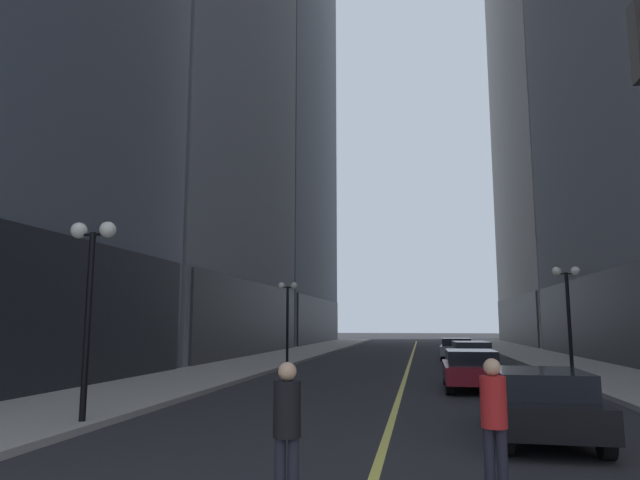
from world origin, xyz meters
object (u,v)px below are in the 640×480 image
Objects in this scene: pedestrian_in_black_coat at (287,422)px; car_maroon at (471,368)px; street_lamp_left_far at (288,304)px; pedestrian_in_red_jacket at (494,414)px; car_grey at (457,348)px; car_black at (540,402)px; car_blue at (471,354)px; street_lamp_right_mid at (568,296)px; street_lamp_left_near at (91,275)px.

car_maroon is at bearing 76.18° from pedestrian_in_black_coat.
car_maroon is at bearing -49.25° from street_lamp_left_far.
car_maroon is 12.05m from pedestrian_in_red_jacket.
pedestrian_in_black_coat is 0.39× the size of street_lamp_left_far.
car_black is at bearing -89.68° from car_grey.
car_blue is 1.06× the size of street_lamp_left_far.
street_lamp_right_mid is at bearing -60.20° from car_blue.
car_blue is 1.06× the size of street_lamp_left_near.
car_grey is at bearing 69.66° from street_lamp_left_near.
car_black is 2.42× the size of pedestrian_in_black_coat.
street_lamp_left_near is (-9.48, -18.19, 2.54)m from car_blue.
street_lamp_left_far reaches higher than car_maroon.
pedestrian_in_red_jacket is 0.39× the size of street_lamp_left_far.
pedestrian_in_red_jacket is 16.62m from street_lamp_right_mid.
pedestrian_in_black_coat is at bearing -76.67° from street_lamp_left_far.
car_black is 2.41× the size of pedestrian_in_red_jacket.
street_lamp_left_near reaches higher than pedestrian_in_black_coat.
car_maroon is at bearing 86.78° from pedestrian_in_red_jacket.
car_grey is 26.52m from street_lamp_left_near.
pedestrian_in_black_coat is at bearing -99.99° from car_blue.
street_lamp_left_far is at bearing 153.52° from street_lamp_right_mid.
car_black is 3.95m from pedestrian_in_red_jacket.
car_maroon is 1.04× the size of car_grey.
pedestrian_in_black_coat is (-3.68, -29.18, 0.29)m from car_grey.
pedestrian_in_red_jacket is at bearing -70.05° from street_lamp_left_far.
car_blue is 22.97m from pedestrian_in_black_coat.
street_lamp_right_mid is (4.76, 15.77, 2.24)m from pedestrian_in_red_jacket.
car_grey is 29.42m from pedestrian_in_black_coat.
car_blue is 20.67m from street_lamp_left_near.
car_blue is 1.14× the size of car_grey.
street_lamp_right_mid is at bearing 66.52° from pedestrian_in_black_coat.
car_blue is (0.17, 17.84, 0.00)m from car_black.
car_black and car_maroon have the same top height.
car_blue is (0.76, 9.54, 0.00)m from car_maroon.
car_black is 9.66m from street_lamp_left_near.
street_lamp_left_near is at bearing -117.53° from car_blue.
pedestrian_in_red_jacket is (2.54, 1.05, 0.01)m from pedestrian_in_black_coat.
street_lamp_right_mid is (4.09, 3.74, 2.54)m from car_maroon.
car_blue is at bearing -3.47° from street_lamp_left_far.
street_lamp_left_far is (-9.31, 18.42, 2.54)m from car_black.
car_blue is 2.73× the size of pedestrian_in_black_coat.
street_lamp_left_near reaches higher than car_grey.
pedestrian_in_red_jacket reaches higher than car_maroon.
pedestrian_in_red_jacket reaches higher than car_grey.
car_maroon is 13.59m from street_lamp_left_far.
car_grey is at bearing 87.69° from pedestrian_in_red_jacket.
car_black is 24.41m from car_grey.
street_lamp_left_near is 18.76m from street_lamp_left_far.
street_lamp_left_far is (-9.48, 0.57, 2.54)m from car_blue.
pedestrian_in_black_coat is 23.94m from street_lamp_left_far.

